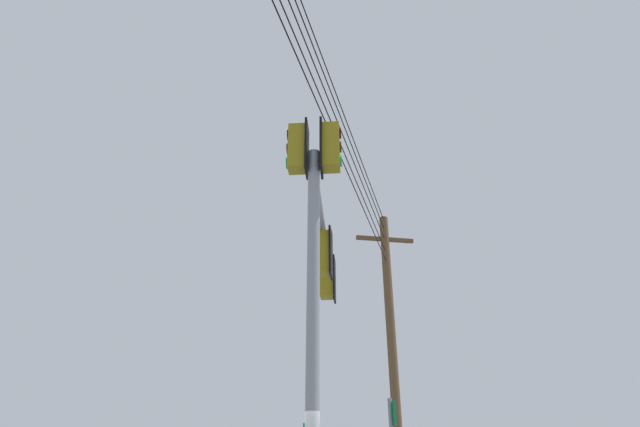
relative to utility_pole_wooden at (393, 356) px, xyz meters
name	(u,v)px	position (x,y,z in m)	size (l,w,h in m)	color
signal_mast_assembly	(319,254)	(3.43, 6.40, 0.34)	(1.91, 5.42, 7.36)	gray
utility_pole_wooden	(393,356)	(0.00, 0.00, 0.00)	(1.96, 0.28, 9.60)	brown
overhead_wire_span	(302,34)	(4.09, 8.21, 3.83)	(8.20, 16.44, 1.58)	black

